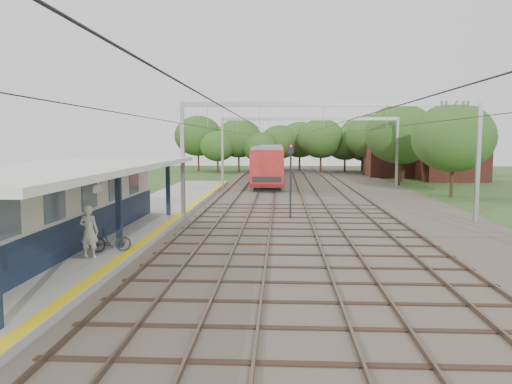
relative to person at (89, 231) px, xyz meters
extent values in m
plane|color=#2D4C1E|center=(6.48, -4.21, -1.35)|extent=(160.00, 160.00, 0.00)
cube|color=#473D33|center=(10.48, 25.79, -1.30)|extent=(18.00, 90.00, 0.10)
cube|color=gray|center=(-1.02, 9.79, -1.18)|extent=(5.00, 52.00, 0.35)
cube|color=yellow|center=(1.23, 9.79, -1.00)|extent=(0.45, 52.00, 0.01)
cube|color=beige|center=(-2.42, 2.79, 0.70)|extent=(3.20, 18.00, 3.40)
cube|color=#101D34|center=(-0.80, 2.79, -0.30)|extent=(0.06, 18.00, 1.40)
cube|color=slate|center=(-0.79, 2.79, 1.20)|extent=(0.05, 16.00, 1.30)
cube|color=#101D34|center=(0.58, 1.79, 0.60)|extent=(0.22, 0.22, 3.20)
cube|color=#101D34|center=(0.58, 10.79, 0.60)|extent=(0.22, 0.22, 3.20)
cube|color=silver|center=(-1.32, 1.79, 2.32)|extent=(6.40, 20.00, 0.24)
cube|color=white|center=(0.48, -0.21, 1.65)|extent=(0.06, 0.85, 0.26)
cube|color=brown|center=(2.26, 25.79, -1.18)|extent=(0.07, 88.00, 0.15)
cube|color=brown|center=(3.69, 25.79, -1.18)|extent=(0.07, 88.00, 0.15)
cube|color=brown|center=(5.26, 25.79, -1.18)|extent=(0.07, 88.00, 0.15)
cube|color=brown|center=(6.69, 25.79, -1.18)|extent=(0.07, 88.00, 0.15)
cube|color=brown|center=(8.96, 25.79, -1.18)|extent=(0.07, 88.00, 0.15)
cube|color=brown|center=(10.39, 25.79, -1.18)|extent=(0.07, 88.00, 0.15)
cube|color=brown|center=(12.56, 25.79, -1.18)|extent=(0.07, 88.00, 0.15)
cube|color=brown|center=(13.99, 25.79, -1.18)|extent=(0.07, 88.00, 0.15)
cube|color=gray|center=(1.48, 10.79, 2.15)|extent=(0.22, 0.22, 7.00)
cube|color=gray|center=(18.48, 10.79, 2.15)|extent=(0.22, 0.22, 7.00)
cube|color=gray|center=(9.98, 10.79, 5.50)|extent=(17.00, 0.20, 0.30)
cube|color=gray|center=(1.48, 30.79, 2.15)|extent=(0.22, 0.22, 7.00)
cube|color=gray|center=(18.48, 30.79, 2.15)|extent=(0.22, 0.22, 7.00)
cube|color=gray|center=(9.98, 30.79, 5.50)|extent=(17.00, 0.20, 0.30)
cylinder|color=black|center=(2.98, 25.79, 4.15)|extent=(0.02, 88.00, 0.02)
cylinder|color=black|center=(5.98, 25.79, 4.15)|extent=(0.02, 88.00, 0.02)
cylinder|color=black|center=(9.68, 25.79, 4.15)|extent=(0.02, 88.00, 0.02)
cylinder|color=black|center=(13.28, 25.79, 4.15)|extent=(0.02, 88.00, 0.02)
cylinder|color=#382619|center=(-3.52, 56.79, 0.09)|extent=(0.28, 0.28, 2.88)
ellipsoid|color=#24481A|center=(-3.52, 56.79, 3.61)|extent=(6.72, 6.72, 5.76)
cylinder|color=#382619|center=(2.48, 58.79, -0.09)|extent=(0.28, 0.28, 2.52)
ellipsoid|color=#24481A|center=(2.48, 58.79, 2.99)|extent=(5.88, 5.88, 5.04)
cylinder|color=#382619|center=(8.48, 55.79, 0.27)|extent=(0.28, 0.28, 3.24)
ellipsoid|color=#24481A|center=(8.48, 55.79, 4.23)|extent=(7.56, 7.56, 6.48)
cylinder|color=#382619|center=(14.48, 57.79, 0.00)|extent=(0.28, 0.28, 2.70)
ellipsoid|color=#24481A|center=(14.48, 57.79, 3.30)|extent=(6.30, 6.30, 5.40)
cylinder|color=#382619|center=(20.98, 33.79, -0.09)|extent=(0.28, 0.28, 2.52)
ellipsoid|color=#24481A|center=(20.98, 33.79, 2.99)|extent=(5.88, 5.88, 5.04)
cylinder|color=#382619|center=(21.48, 49.79, 0.09)|extent=(0.28, 0.28, 2.88)
ellipsoid|color=#24481A|center=(21.48, 49.79, 3.61)|extent=(6.72, 6.72, 5.76)
cube|color=brown|center=(27.48, 41.79, 0.90)|extent=(7.00, 6.00, 4.50)
cube|color=maroon|center=(27.48, 41.79, 4.05)|extent=(4.99, 6.12, 4.99)
cube|color=brown|center=(22.48, 47.79, 1.15)|extent=(8.00, 6.00, 5.00)
cube|color=maroon|center=(22.48, 47.79, 4.55)|extent=(5.52, 6.12, 5.52)
imported|color=silver|center=(0.00, 0.00, 0.00)|extent=(0.77, 0.54, 2.01)
imported|color=black|center=(0.48, 0.94, -0.53)|extent=(1.65, 0.89, 0.96)
cube|color=black|center=(5.98, 35.60, -1.03)|extent=(2.45, 17.50, 0.44)
cube|color=#A31918|center=(5.98, 35.60, 0.87)|extent=(3.06, 19.02, 3.35)
cube|color=black|center=(5.98, 35.60, 1.23)|extent=(3.10, 17.50, 0.95)
cube|color=slate|center=(5.98, 35.60, 2.67)|extent=(2.82, 19.02, 0.28)
cube|color=black|center=(5.98, 55.22, -1.03)|extent=(2.45, 17.50, 0.44)
cube|color=#A31918|center=(5.98, 55.22, 0.87)|extent=(3.06, 19.02, 3.35)
cube|color=black|center=(5.98, 55.22, 1.23)|extent=(3.10, 17.50, 0.95)
cube|color=slate|center=(5.98, 55.22, 2.67)|extent=(2.82, 19.02, 0.28)
cylinder|color=black|center=(7.83, 11.57, 0.74)|extent=(0.13, 0.13, 4.19)
cube|color=black|center=(7.83, 11.57, 2.93)|extent=(0.34, 0.23, 0.58)
sphere|color=red|center=(7.83, 11.47, 3.08)|extent=(0.15, 0.15, 0.15)
camera|label=1|loc=(7.24, -18.24, 3.43)|focal=35.00mm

